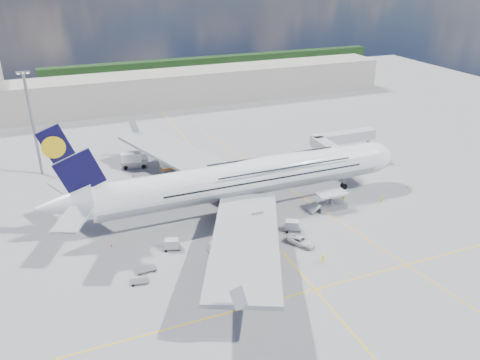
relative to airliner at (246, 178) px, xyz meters
name	(u,v)px	position (x,y,z in m)	size (l,w,h in m)	color
ground	(264,230)	(-0.26, -10.00, -6.87)	(300.00, 300.00, 0.00)	gray
taxi_line_main	(264,230)	(-0.26, -10.00, -6.86)	(0.25, 220.00, 0.01)	yellow
taxi_line_cross	(315,289)	(-0.26, -30.00, -6.86)	(120.00, 0.25, 0.01)	yellow
taxi_line_diag	(302,196)	(13.74, 0.00, -6.86)	(0.25, 100.00, 0.01)	yellow
airliner	(246,178)	(0.00, 0.00, 0.00)	(77.26, 79.15, 23.71)	white
jet_bridge	(338,143)	(29.55, 10.94, -0.02)	(18.80, 12.10, 8.50)	#B7B7BC
cargo_loader	(330,203)	(16.56, -7.11, -5.62)	(8.53, 3.20, 3.67)	silver
light_mast	(33,123)	(-40.26, 35.00, 6.34)	(3.00, 0.70, 25.50)	gray
terminal	(156,90)	(-0.26, 85.00, -0.87)	(180.00, 16.00, 12.00)	#B2AD9E
tree_line	(219,65)	(39.74, 130.00, -2.87)	(160.00, 6.00, 8.00)	#193814
dolly_row_a	(139,281)	(-26.13, -17.81, -6.54)	(3.10, 1.99, 0.42)	gray
dolly_row_b	(172,244)	(-18.69, -9.99, -5.77)	(3.56, 2.52, 2.04)	gray
dolly_row_c	(214,246)	(-11.58, -13.32, -5.90)	(3.06, 1.95, 1.81)	gray
dolly_back	(146,269)	(-24.48, -14.92, -6.49)	(3.41, 1.91, 0.49)	gray
dolly_nose_far	(292,225)	(4.77, -12.28, -5.71)	(3.86, 3.17, 2.16)	gray
dolly_nose_near	(266,225)	(0.08, -10.31, -5.74)	(3.73, 2.87, 2.09)	gray
baggage_tug	(235,255)	(-9.03, -17.21, -6.16)	(2.76, 1.71, 1.60)	silver
catering_truck_inner	(173,168)	(-10.06, 22.70, -5.05)	(6.64, 3.04, 3.85)	gray
catering_truck_outer	(134,160)	(-18.12, 30.63, -4.96)	(7.23, 3.70, 4.12)	gray
service_van	(301,241)	(3.92, -17.43, -6.12)	(2.48, 5.39, 1.50)	silver
crew_nose	(382,199)	(28.43, -9.22, -5.90)	(0.70, 0.46, 1.93)	#9FE418
crew_loader	(337,193)	(20.81, -3.05, -5.97)	(0.87, 0.68, 1.79)	#A5FF1A
crew_wing	(228,253)	(-10.21, -16.54, -5.87)	(1.17, 0.49, 1.99)	#D1FF1A
crew_van	(344,196)	(21.83, -4.59, -6.05)	(0.80, 0.52, 1.63)	#C3FF1A
crew_tug	(323,259)	(4.64, -24.34, -5.95)	(1.18, 0.68, 1.83)	#DCF219
cone_nose	(408,187)	(38.76, -5.27, -6.62)	(0.41, 0.41, 0.52)	#DE5E0B
cone_wing_left_inner	(165,181)	(-13.01, 19.00, -6.62)	(0.40, 0.40, 0.51)	#DE5E0B
cone_wing_left_outer	(133,175)	(-19.63, 25.02, -6.57)	(0.49, 0.49, 0.63)	#DE5E0B
cone_wing_right_inner	(220,278)	(-13.58, -21.72, -6.59)	(0.45, 0.45, 0.57)	#DE5E0B
cone_wing_right_outer	(252,276)	(-8.35, -23.32, -6.58)	(0.47, 0.47, 0.60)	#DE5E0B
cone_tail	(112,245)	(-28.85, -5.02, -6.62)	(0.40, 0.40, 0.51)	#DE5E0B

